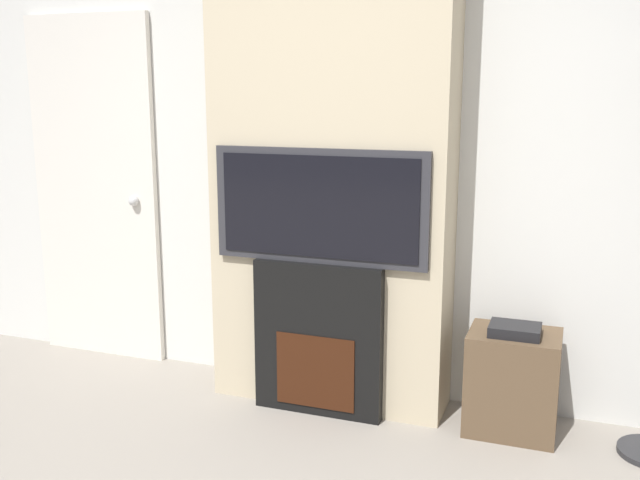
# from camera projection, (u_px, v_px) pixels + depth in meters

# --- Properties ---
(wall_back) EXTENTS (6.00, 0.06, 2.70)m
(wall_back) POSITION_uv_depth(u_px,v_px,m) (345.00, 141.00, 3.73)
(wall_back) COLOR silver
(wall_back) RESTS_ON ground_plane
(chimney_breast) EXTENTS (1.21, 0.34, 2.70)m
(chimney_breast) POSITION_uv_depth(u_px,v_px,m) (332.00, 143.00, 3.54)
(chimney_breast) COLOR #BCAD8E
(chimney_breast) RESTS_ON ground_plane
(fireplace) EXTENTS (0.66, 0.15, 0.78)m
(fireplace) POSITION_uv_depth(u_px,v_px,m) (320.00, 338.00, 3.58)
(fireplace) COLOR black
(fireplace) RESTS_ON ground_plane
(television) EXTENTS (1.08, 0.07, 0.56)m
(television) POSITION_uv_depth(u_px,v_px,m) (320.00, 206.00, 3.44)
(television) COLOR #2D2D33
(television) RESTS_ON fireplace
(media_stand) EXTENTS (0.42, 0.33, 0.54)m
(media_stand) POSITION_uv_depth(u_px,v_px,m) (512.00, 381.00, 3.39)
(media_stand) COLOR brown
(media_stand) RESTS_ON ground_plane
(entry_door) EXTENTS (0.84, 0.09, 2.04)m
(entry_door) POSITION_uv_depth(u_px,v_px,m) (96.00, 191.00, 4.27)
(entry_door) COLOR silver
(entry_door) RESTS_ON ground_plane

